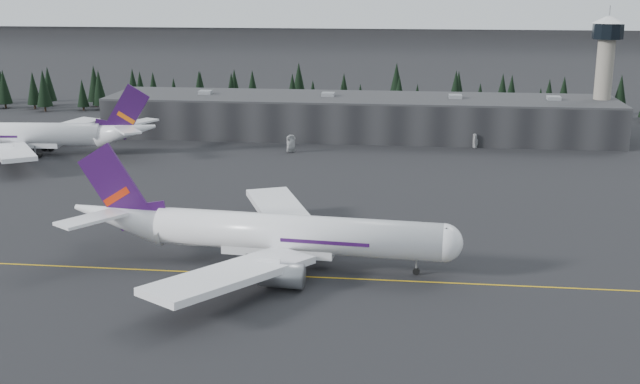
# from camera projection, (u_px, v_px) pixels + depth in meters

# --- Properties ---
(ground) EXTENTS (1400.00, 1400.00, 0.00)m
(ground) POSITION_uv_depth(u_px,v_px,m) (306.00, 273.00, 137.04)
(ground) COLOR black
(ground) RESTS_ON ground
(taxiline) EXTENTS (400.00, 0.40, 0.02)m
(taxiline) POSITION_uv_depth(u_px,v_px,m) (304.00, 277.00, 135.12)
(taxiline) COLOR gold
(taxiline) RESTS_ON ground
(terminal) EXTENTS (160.00, 30.00, 12.60)m
(terminal) POSITION_uv_depth(u_px,v_px,m) (359.00, 116.00, 255.36)
(terminal) COLOR black
(terminal) RESTS_ON ground
(control_tower) EXTENTS (10.00, 10.00, 37.70)m
(control_tower) POSITION_uv_depth(u_px,v_px,m) (605.00, 64.00, 245.20)
(control_tower) COLOR gray
(control_tower) RESTS_ON ground
(treeline) EXTENTS (360.00, 20.00, 15.00)m
(treeline) POSITION_uv_depth(u_px,v_px,m) (367.00, 96.00, 290.55)
(treeline) COLOR black
(treeline) RESTS_ON ground
(mountain_ridge) EXTENTS (4400.00, 900.00, 420.00)m
(mountain_ridge) POSITION_uv_depth(u_px,v_px,m) (405.00, 16.00, 1096.55)
(mountain_ridge) COLOR white
(mountain_ridge) RESTS_ON ground
(jet_main) EXTENTS (70.35, 64.75, 20.68)m
(jet_main) POSITION_uv_depth(u_px,v_px,m) (263.00, 232.00, 139.74)
(jet_main) COLOR white
(jet_main) RESTS_ON ground
(jet_parked) EXTENTS (69.20, 63.66, 20.35)m
(jet_parked) POSITION_uv_depth(u_px,v_px,m) (35.00, 135.00, 228.26)
(jet_parked) COLOR white
(jet_parked) RESTS_ON ground
(gse_vehicle_a) EXTENTS (4.81, 5.72, 1.46)m
(gse_vehicle_a) POSITION_uv_depth(u_px,v_px,m) (291.00, 150.00, 232.00)
(gse_vehicle_a) COLOR silver
(gse_vehicle_a) RESTS_ON ground
(gse_vehicle_b) EXTENTS (4.64, 3.50, 1.47)m
(gse_vehicle_b) POSITION_uv_depth(u_px,v_px,m) (475.00, 145.00, 238.11)
(gse_vehicle_b) COLOR silver
(gse_vehicle_b) RESTS_ON ground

